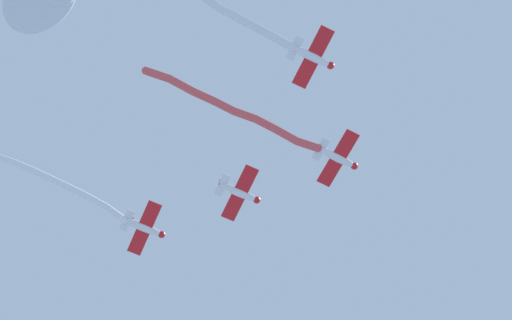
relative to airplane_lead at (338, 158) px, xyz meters
The scene contains 6 objects.
airplane_lead is the anchor object (origin of this frame).
smoke_trail_lead 12.80m from the airplane_lead, 125.31° to the right, with size 13.08×17.52×3.44m.
airplane_left_wing 11.68m from the airplane_lead, behind, with size 6.59×5.53×1.75m.
airplane_right_wing 11.69m from the airplane_lead, 74.43° to the right, with size 6.64×5.50×1.75m.
airplane_slot 23.37m from the airplane_lead, behind, with size 6.57×5.55×1.75m.
smoke_trail_slot 34.80m from the airplane_lead, 154.19° to the right, with size 15.35×18.45×6.43m.
Camera 1 is at (4.32, -34.61, 7.76)m, focal length 54.92 mm.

